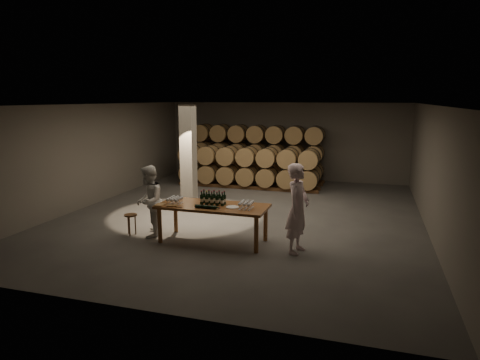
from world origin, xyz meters
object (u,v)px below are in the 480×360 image
(bottle_cluster, at_px, (213,199))
(notebook_near, at_px, (172,205))
(stool, at_px, (131,218))
(tasting_table, at_px, (213,209))
(person_woman, at_px, (149,201))
(plate, at_px, (232,207))
(person_man, at_px, (298,209))

(bottle_cluster, height_order, notebook_near, bottle_cluster)
(bottle_cluster, distance_m, stool, 2.21)
(tasting_table, distance_m, person_woman, 1.66)
(person_woman, bearing_deg, plate, 73.05)
(notebook_near, distance_m, stool, 1.38)
(person_man, distance_m, person_woman, 3.69)
(person_man, bearing_deg, person_woman, 100.53)
(bottle_cluster, distance_m, notebook_near, 0.97)
(tasting_table, bearing_deg, person_man, -2.97)
(tasting_table, xyz_separation_m, stool, (-2.15, -0.12, -0.36))
(person_man, xyz_separation_m, person_woman, (-3.69, 0.06, -0.11))
(plate, distance_m, person_man, 1.52)
(tasting_table, height_order, notebook_near, notebook_near)
(bottle_cluster, height_order, person_woman, person_woman)
(bottle_cluster, distance_m, plate, 0.57)
(tasting_table, height_order, plate, plate)
(notebook_near, relative_size, person_man, 0.12)
(plate, height_order, notebook_near, notebook_near)
(stool, height_order, person_man, person_man)
(plate, distance_m, stool, 2.70)
(tasting_table, distance_m, person_man, 2.04)
(plate, bearing_deg, person_woman, 179.09)
(tasting_table, xyz_separation_m, person_woman, (-1.66, -0.05, 0.09))
(notebook_near, bearing_deg, stool, 151.68)
(stool, xyz_separation_m, person_woman, (0.49, 0.08, 0.45))
(bottle_cluster, bearing_deg, stool, -174.75)
(notebook_near, bearing_deg, person_man, -11.96)
(tasting_table, distance_m, notebook_near, 0.96)
(person_man, bearing_deg, bottle_cluster, 96.48)
(stool, distance_m, person_man, 4.21)
(tasting_table, bearing_deg, notebook_near, -156.92)
(tasting_table, xyz_separation_m, notebook_near, (-0.87, -0.37, 0.12))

